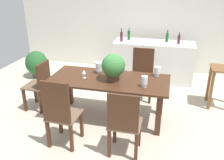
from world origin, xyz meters
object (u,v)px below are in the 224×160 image
Objects in this scene: side_table at (223,80)px; wine_bottle_dark at (129,35)px; chair_far_right at (142,71)px; chair_near_right at (124,122)px; chair_head_end at (40,83)px; wine_bottle_amber at (121,36)px; flower_centerpiece at (113,66)px; crystal_vase_center_near at (144,81)px; crystal_vase_left at (99,67)px; wine_bottle_tall at (167,37)px; crystal_vase_right at (157,71)px; wine_bottle_clear at (179,39)px; chair_near_left at (60,112)px; kitchen_counter at (153,61)px; wine_glass at (84,72)px; dining_table at (109,85)px; potted_plant_floor at (37,64)px.

wine_bottle_dark is at bearing 150.10° from side_table.
chair_near_right is (0.00, -1.89, -0.02)m from chair_far_right.
chair_head_end is 2.25m from wine_bottle_amber.
flower_centerpiece is 2.51× the size of crystal_vase_center_near.
wine_bottle_amber is at bearing 156.20° from side_table.
flower_centerpiece reaches higher than crystal_vase_left.
chair_far_right is at bearing -109.68° from wine_bottle_tall.
crystal_vase_right is (0.32, 1.26, 0.29)m from chair_near_right.
chair_head_end is 3.17m from wine_bottle_clear.
wine_bottle_dark is (0.41, 3.04, 0.46)m from chair_near_left.
chair_far_right is 6.03× the size of crystal_vase_right.
wine_bottle_tall is 0.91m from wine_bottle_dark.
kitchen_counter is at bearing 65.10° from crystal_vase_left.
wine_glass is 2.55m from wine_bottle_clear.
wine_bottle_amber reaches higher than chair_head_end.
wine_bottle_dark is at bearing 91.28° from dining_table.
chair_far_right reaches higher than chair_near_right.
wine_bottle_clear is at bearing 77.87° from crystal_vase_right.
chair_near_left is at bearing -113.37° from wine_bottle_tall.
chair_near_right is at bearing -67.77° from flower_centerpiece.
potted_plant_floor is (-1.83, 1.50, -0.50)m from wine_glass.
chair_near_left is 1.16× the size of chair_head_end.
wine_bottle_dark is (-0.50, 3.03, 0.49)m from chair_near_right.
potted_plant_floor is at bearing 150.51° from crystal_vase_center_near.
chair_far_right is at bearing 116.96° from crystal_vase_right.
crystal_vase_center_near is 0.65× the size of wine_bottle_tall.
flower_centerpiece is (1.41, -0.04, 0.46)m from chair_head_end.
flower_centerpiece is at bearing 164.99° from crystal_vase_center_near.
chair_far_right is at bearing 119.71° from chair_head_end.
flower_centerpiece is at bearing -153.08° from side_table.
kitchen_counter is at bearing -159.38° from wine_bottle_tall.
crystal_vase_left is 0.30× the size of potted_plant_floor.
wine_bottle_amber is at bearing -93.58° from chair_near_left.
chair_near_left is 5.97× the size of crystal_vase_center_near.
wine_bottle_amber reaches higher than crystal_vase_left.
wine_glass is at bearing -45.80° from chair_near_right.
wine_glass is at bearing -171.32° from dining_table.
crystal_vase_left is (-0.69, -0.73, 0.29)m from chair_far_right.
dining_table is 1.95× the size of chair_far_right.
chair_head_end is 2.50m from wine_bottle_dark.
crystal_vase_center_near is (0.53, -0.14, -0.14)m from flower_centerpiece.
chair_near_right is 1.26× the size of side_table.
dining_table is 0.40m from crystal_vase_left.
dining_table reaches higher than potted_plant_floor.
crystal_vase_center_near is 2.20m from kitchen_counter.
chair_near_right reaches higher than wine_glass.
chair_near_right is at bearing -41.35° from potted_plant_floor.
chair_far_right is 1.22m from wine_bottle_amber.
flower_centerpiece is at bearing -68.36° from chair_near_right.
side_table is at bearing 22.20° from wine_glass.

